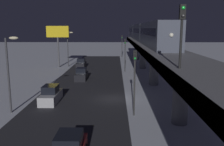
# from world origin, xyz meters

# --- Properties ---
(ground_plane) EXTENTS (240.00, 240.00, 0.00)m
(ground_plane) POSITION_xyz_m (0.00, 0.00, 0.00)
(ground_plane) COLOR silver
(avenue_asphalt) EXTENTS (11.00, 90.47, 0.01)m
(avenue_asphalt) POSITION_xyz_m (4.02, 0.00, 0.00)
(avenue_asphalt) COLOR #28282D
(avenue_asphalt) RESTS_ON ground_plane
(elevated_railway) EXTENTS (5.00, 90.47, 5.86)m
(elevated_railway) POSITION_xyz_m (-5.92, 0.00, 5.06)
(elevated_railway) COLOR slate
(elevated_railway) RESTS_ON ground_plane
(subway_train) EXTENTS (2.94, 55.47, 3.40)m
(subway_train) POSITION_xyz_m (-6.01, -24.70, 7.64)
(subway_train) COLOR #4C5160
(subway_train) RESTS_ON elevated_railway
(rail_signal) EXTENTS (0.36, 0.41, 4.00)m
(rail_signal) POSITION_xyz_m (-4.40, 12.80, 8.59)
(rail_signal) COLOR black
(rail_signal) RESTS_ON elevated_railway
(sedan_silver) EXTENTS (1.80, 4.41, 1.97)m
(sedan_silver) POSITION_xyz_m (7.22, 1.39, 0.80)
(sedan_silver) COLOR #B2B2B7
(sedan_silver) RESTS_ON ground_plane
(sedan_black) EXTENTS (1.80, 4.12, 1.97)m
(sedan_black) POSITION_xyz_m (5.42, -11.07, 0.80)
(sedan_black) COLOR black
(sedan_black) RESTS_ON ground_plane
(sedan_black_2) EXTENTS (1.80, 4.29, 1.97)m
(sedan_black_2) POSITION_xyz_m (7.22, -23.54, 0.80)
(sedan_black_2) COLOR black
(sedan_black_2) RESTS_ON ground_plane
(traffic_light_near) EXTENTS (0.32, 0.44, 6.40)m
(traffic_light_near) POSITION_xyz_m (-2.08, 5.67, 4.20)
(traffic_light_near) COLOR #2D2D2D
(traffic_light_near) RESTS_ON ground_plane
(traffic_light_mid) EXTENTS (0.32, 0.44, 6.40)m
(traffic_light_mid) POSITION_xyz_m (-2.08, -18.67, 4.20)
(traffic_light_mid) COLOR #2D2D2D
(traffic_light_mid) RESTS_ON ground_plane
(traffic_light_far) EXTENTS (0.32, 0.44, 6.40)m
(traffic_light_far) POSITION_xyz_m (-2.08, -43.01, 4.20)
(traffic_light_far) COLOR #2D2D2D
(traffic_light_far) RESTS_ON ground_plane
(commercial_billboard) EXTENTS (4.80, 0.36, 8.90)m
(commercial_billboard) POSITION_xyz_m (12.21, -24.00, 6.83)
(commercial_billboard) COLOR #4C4C51
(commercial_billboard) RESTS_ON ground_plane
(street_lamp_near) EXTENTS (1.35, 0.44, 7.65)m
(street_lamp_near) POSITION_xyz_m (10.10, 5.00, 4.81)
(street_lamp_near) COLOR #38383D
(street_lamp_near) RESTS_ON ground_plane
(street_lamp_far) EXTENTS (1.35, 0.44, 7.65)m
(street_lamp_far) POSITION_xyz_m (10.10, -25.00, 4.81)
(street_lamp_far) COLOR #38383D
(street_lamp_far) RESTS_ON ground_plane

